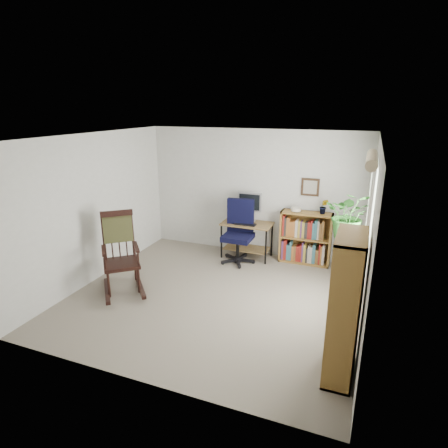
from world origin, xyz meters
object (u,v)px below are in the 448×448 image
at_px(office_chair, 238,232).
at_px(tall_bookshelf, 345,308).
at_px(rocking_chair, 121,253).
at_px(desk, 247,240).
at_px(low_bookshelf, 305,238).

relative_size(office_chair, tall_bookshelf, 0.74).
distance_m(rocking_chair, tall_bookshelf, 3.42).
xyz_separation_m(desk, tall_bookshelf, (1.96, -2.79, 0.46)).
bearing_deg(low_bookshelf, desk, -173.70).
bearing_deg(office_chair, tall_bookshelf, -57.91).
relative_size(office_chair, low_bookshelf, 1.22).
bearing_deg(desk, rocking_chair, -123.88).
height_order(desk, rocking_chair, rocking_chair).
xyz_separation_m(desk, low_bookshelf, (1.09, 0.12, 0.14)).
distance_m(office_chair, low_bookshelf, 1.25).
bearing_deg(office_chair, desk, 70.35).
height_order(office_chair, low_bookshelf, office_chair).
xyz_separation_m(office_chair, low_bookshelf, (1.16, 0.45, -0.11)).
distance_m(rocking_chair, low_bookshelf, 3.28).
bearing_deg(low_bookshelf, rocking_chair, -138.64).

